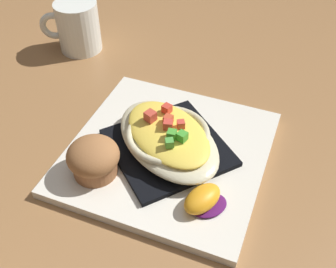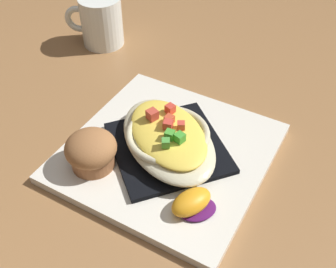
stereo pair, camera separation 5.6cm
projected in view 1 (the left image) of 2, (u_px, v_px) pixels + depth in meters
ground_plane at (168, 156)px, 0.59m from camera, size 2.60×2.60×0.00m
square_plate at (168, 152)px, 0.59m from camera, size 0.33×0.33×0.01m
folded_napkin at (168, 147)px, 0.58m from camera, size 0.20×0.20×0.01m
gratin_dish at (168, 136)px, 0.56m from camera, size 0.17×0.21×0.05m
muffin at (94, 158)px, 0.53m from camera, size 0.07×0.07×0.05m
orange_garnish at (203, 200)px, 0.50m from camera, size 0.06×0.06×0.03m
coffee_mug at (78, 29)px, 0.77m from camera, size 0.09×0.10×0.09m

